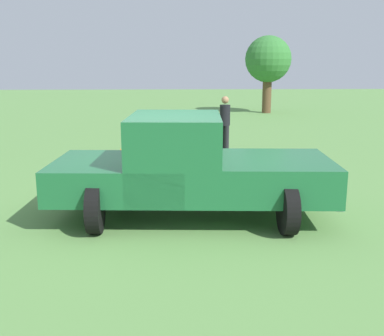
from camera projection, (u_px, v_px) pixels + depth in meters
The scene contains 5 objects.
ground_plane at pixel (168, 213), 8.56m from camera, with size 80.00×80.00×0.00m, color #5B8C47.
pickup_truck at pixel (185, 165), 8.18m from camera, with size 2.68×4.97×1.83m.
person_bystander at pixel (225, 121), 14.24m from camera, with size 0.44×0.44×1.72m.
tree_back_left at pixel (268, 60), 24.94m from camera, with size 2.48×2.48×4.13m.
traffic_cone at pixel (121, 159), 12.05m from camera, with size 0.32×0.32×0.55m, color orange.
Camera 1 is at (8.17, 0.12, 2.73)m, focal length 43.41 mm.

